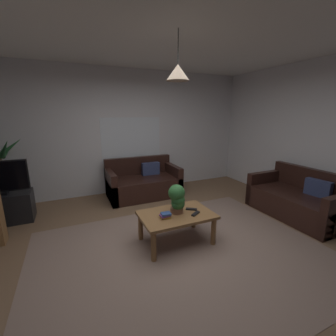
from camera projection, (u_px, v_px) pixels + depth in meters
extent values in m
cube|color=brown|center=(177.00, 247.00, 3.09)|extent=(5.78, 5.14, 0.02)
cube|color=gray|center=(184.00, 254.00, 2.91)|extent=(3.76, 2.82, 0.01)
cube|color=silver|center=(127.00, 132.00, 5.06)|extent=(5.90, 0.06, 2.74)
cube|color=silver|center=(327.00, 138.00, 3.92)|extent=(0.06, 5.14, 2.74)
cube|color=white|center=(179.00, 23.00, 2.43)|extent=(5.78, 5.14, 0.02)
cube|color=white|center=(132.00, 141.00, 5.12)|extent=(1.37, 0.01, 1.04)
cube|color=black|center=(144.00, 187.00, 4.92)|extent=(1.53, 0.86, 0.42)
cube|color=black|center=(138.00, 165.00, 5.15)|extent=(1.53, 0.12, 0.40)
cube|color=black|center=(111.00, 186.00, 4.61)|extent=(0.12, 0.86, 0.64)
cube|color=black|center=(173.00, 178.00, 5.17)|extent=(0.12, 0.86, 0.64)
cube|color=navy|center=(151.00, 169.00, 5.10)|extent=(0.40, 0.13, 0.28)
cube|color=black|center=(296.00, 204.00, 3.98)|extent=(0.86, 1.55, 0.42)
cube|color=black|center=(313.00, 180.00, 4.03)|extent=(0.12, 1.55, 0.40)
cube|color=black|center=(264.00, 187.00, 4.59)|extent=(0.86, 0.12, 0.64)
cube|color=navy|center=(318.00, 188.00, 3.77)|extent=(0.16, 0.41, 0.28)
cube|color=olive|center=(176.00, 215.00, 3.11)|extent=(1.00, 0.66, 0.04)
cylinder|color=olive|center=(154.00, 246.00, 2.74)|extent=(0.07, 0.07, 0.40)
cylinder|color=olive|center=(213.00, 231.00, 3.10)|extent=(0.07, 0.07, 0.40)
cylinder|color=olive|center=(141.00, 227.00, 3.22)|extent=(0.07, 0.07, 0.40)
cylinder|color=olive|center=(194.00, 216.00, 3.57)|extent=(0.07, 0.07, 0.40)
cube|color=gold|center=(166.00, 217.00, 2.97)|extent=(0.14, 0.11, 0.03)
cube|color=#72387F|center=(165.00, 215.00, 2.96)|extent=(0.14, 0.11, 0.02)
cube|color=#2D4C8C|center=(166.00, 214.00, 2.95)|extent=(0.14, 0.12, 0.02)
cube|color=black|center=(196.00, 214.00, 3.07)|extent=(0.16, 0.13, 0.02)
cube|color=black|center=(191.00, 209.00, 3.22)|extent=(0.16, 0.13, 0.02)
cylinder|color=brown|center=(177.00, 210.00, 3.12)|extent=(0.18, 0.18, 0.08)
sphere|color=#2D6B33|center=(178.00, 203.00, 3.08)|extent=(0.19, 0.19, 0.19)
sphere|color=#2D6B33|center=(178.00, 199.00, 3.06)|extent=(0.19, 0.19, 0.19)
sphere|color=#2D6B33|center=(177.00, 193.00, 3.05)|extent=(0.23, 0.23, 0.23)
cube|color=black|center=(2.00, 209.00, 3.71)|extent=(0.90, 0.44, 0.50)
cylinder|color=beige|center=(8.00, 203.00, 4.20)|extent=(0.32, 0.32, 0.30)
cylinder|color=brown|center=(3.00, 176.00, 4.08)|extent=(0.05, 0.05, 0.75)
cone|color=#235B2D|center=(10.00, 147.00, 4.03)|extent=(0.43, 0.11, 0.37)
cone|color=#235B2D|center=(8.00, 149.00, 4.19)|extent=(0.25, 0.49, 0.34)
cone|color=#235B2D|center=(4.00, 149.00, 3.84)|extent=(0.33, 0.45, 0.43)
cylinder|color=black|center=(178.00, 46.00, 2.60)|extent=(0.01, 0.01, 0.38)
cone|color=tan|center=(178.00, 72.00, 2.66)|extent=(0.28, 0.28, 0.19)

